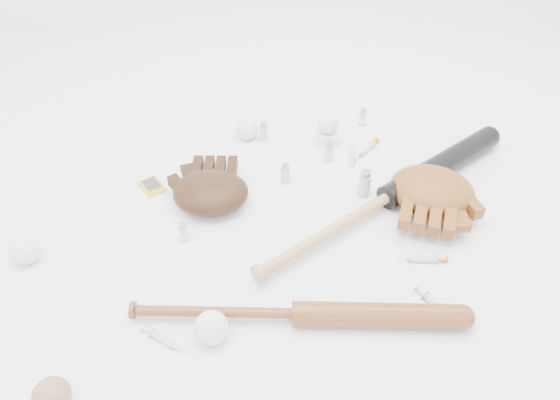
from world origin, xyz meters
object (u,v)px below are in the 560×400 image
object	(u,v)px
pedestal	(327,137)
glove_dark	(211,192)
bat_wood	(296,314)
bat_dark	(388,197)

from	to	relation	value
pedestal	glove_dark	bearing A→B (deg)	-154.97
glove_dark	bat_wood	bearing A→B (deg)	-59.27
bat_wood	glove_dark	world-z (taller)	glove_dark
glove_dark	pedestal	world-z (taller)	glove_dark
glove_dark	pedestal	distance (m)	0.47
glove_dark	pedestal	xyz separation A→B (m)	(0.43, 0.20, -0.03)
pedestal	bat_dark	bearing A→B (deg)	-79.71
bat_dark	bat_wood	xyz separation A→B (m)	(-0.37, -0.31, -0.01)
glove_dark	pedestal	bearing A→B (deg)	41.55
bat_dark	pedestal	size ratio (longest dim) A/B	13.70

